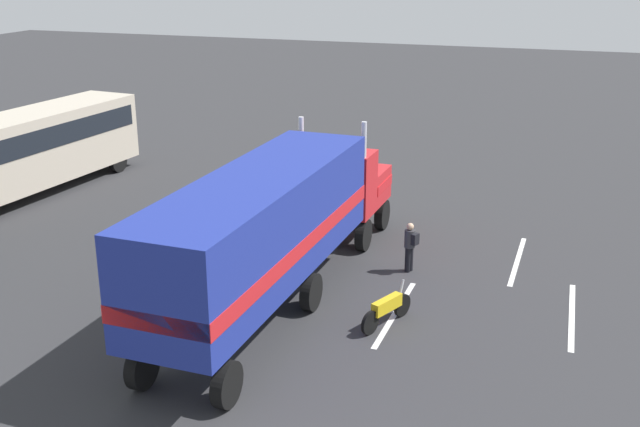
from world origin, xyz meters
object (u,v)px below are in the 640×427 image
object	(u,v)px
parked_bus	(30,145)
motorcycle	(387,309)
person_bystander	(410,245)
semi_truck	(276,221)

from	to	relation	value
parked_bus	motorcycle	world-z (taller)	parked_bus
motorcycle	person_bystander	bearing A→B (deg)	3.16
semi_truck	motorcycle	distance (m)	3.96
semi_truck	parked_bus	distance (m)	15.23
person_bystander	parked_bus	world-z (taller)	parked_bus
semi_truck	person_bystander	world-z (taller)	semi_truck
semi_truck	parked_bus	world-z (taller)	semi_truck
parked_bus	motorcycle	bearing A→B (deg)	-112.53
parked_bus	motorcycle	xyz separation A→B (m)	(-7.07, -17.05, -1.58)
motorcycle	parked_bus	bearing A→B (deg)	67.47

